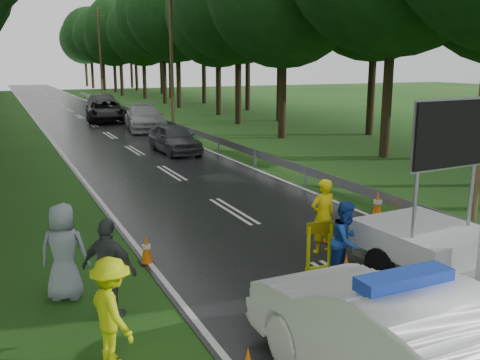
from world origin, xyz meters
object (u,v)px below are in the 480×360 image
queue_car_second (145,118)px  barrier (362,229)px  officer (323,216)px  queue_car_third (106,111)px  queue_car_first (174,138)px  civilian (346,241)px  queue_car_fourth (104,103)px  police_sedan (399,349)px

queue_car_second → barrier: bearing=-86.4°
officer → queue_car_third: bearing=-92.9°
queue_car_first → officer: bearing=-96.7°
queue_car_first → queue_car_third: size_ratio=0.73×
civilian → officer: bearing=44.5°
officer → queue_car_fourth: 37.64m
queue_car_first → queue_car_second: queue_car_second is taller
barrier → queue_car_first: queue_car_first is taller
queue_car_second → queue_car_fourth: 13.99m
civilian → queue_car_first: bearing=54.9°
officer → queue_car_second: officer is taller
civilian → queue_car_fourth: size_ratio=0.36×
police_sedan → civilian: police_sedan is taller
queue_car_third → queue_car_first: bearing=-81.9°
civilian → queue_car_fourth: 39.17m
police_sedan → barrier: bearing=-122.4°
barrier → queue_car_second: size_ratio=0.47×
civilian → queue_car_second: civilian is taller
queue_car_third → officer: bearing=-84.9°
queue_car_third → barrier: bearing=-84.3°
police_sedan → queue_car_third: bearing=-95.5°
police_sedan → queue_car_first: 20.16m
civilian → queue_car_first: (1.59, 16.12, -0.12)m
officer → queue_car_second: bearing=-96.5°
queue_car_third → queue_car_fourth: size_ratio=1.26×
civilian → queue_car_second: 25.21m
queue_car_first → queue_car_fourth: (0.97, 22.96, 0.04)m
queue_car_second → police_sedan: bearing=-91.0°
police_sedan → officer: police_sedan is taller
queue_car_first → queue_car_second: (0.92, 8.97, 0.10)m
queue_car_third → queue_car_fourth: (1.36, 7.99, -0.04)m
police_sedan → civilian: bearing=-117.2°
barrier → queue_car_fourth: (1.80, 38.58, -0.07)m
police_sedan → barrier: 4.99m
officer → queue_car_fourth: officer is taller
officer → queue_car_first: (1.16, 14.62, -0.17)m
officer → queue_car_first: 14.67m
barrier → police_sedan: bearing=-115.3°
police_sedan → queue_car_fourth: (4.44, 42.82, -0.11)m
officer → civilian: officer is taller
queue_car_first → queue_car_fourth: bearing=85.4°
queue_car_fourth → barrier: bearing=-99.5°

